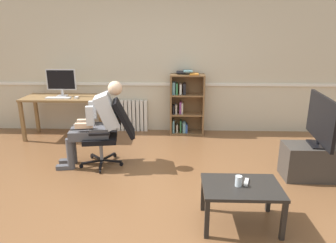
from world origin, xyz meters
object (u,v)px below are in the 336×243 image
(imac_monitor, at_px, (61,81))
(coffee_table, at_px, (241,191))
(computer_mouse, at_px, (77,97))
(spare_remote, at_px, (246,182))
(office_chair, at_px, (111,130))
(tv_stand, at_px, (315,162))
(tv_screen, at_px, (321,120))
(drinking_glass, at_px, (239,181))
(radiator, at_px, (128,116))
(bookshelf, at_px, (185,104))
(person_seated, at_px, (97,122))
(keyboard, at_px, (58,98))
(computer_desk, at_px, (61,103))

(imac_monitor, distance_m, coffee_table, 3.86)
(computer_mouse, relative_size, spare_remote, 0.67)
(office_chair, bearing_deg, computer_mouse, -150.77)
(tv_stand, distance_m, tv_screen, 0.57)
(drinking_glass, bearing_deg, radiator, 117.96)
(tv_stand, bearing_deg, drinking_glass, -139.11)
(bookshelf, xyz_separation_m, person_seated, (-1.28, -1.49, 0.08))
(imac_monitor, bearing_deg, tv_stand, -22.10)
(keyboard, bearing_deg, drinking_glass, -41.99)
(spare_remote, bearing_deg, radiator, -43.19)
(keyboard, bearing_deg, radiator, 25.17)
(computer_desk, height_order, coffee_table, computer_desk)
(bookshelf, xyz_separation_m, drinking_glass, (0.47, -2.86, -0.09))
(computer_desk, distance_m, spare_remote, 3.76)
(computer_mouse, xyz_separation_m, drinking_glass, (2.38, -2.45, -0.29))
(coffee_table, bearing_deg, spare_remote, 45.87)
(computer_desk, relative_size, drinking_glass, 12.49)
(coffee_table, bearing_deg, keyboard, 138.47)
(radiator, distance_m, drinking_glass, 3.35)
(person_seated, bearing_deg, keyboard, -146.95)
(computer_mouse, height_order, coffee_table, computer_mouse)
(person_seated, distance_m, tv_stand, 3.01)
(spare_remote, bearing_deg, drinking_glass, 51.62)
(bookshelf, bearing_deg, computer_mouse, -167.83)
(keyboard, height_order, bookshelf, bookshelf)
(tv_stand, height_order, drinking_glass, drinking_glass)
(tv_stand, relative_size, spare_remote, 5.48)
(keyboard, xyz_separation_m, coffee_table, (2.73, -2.42, -0.39))
(coffee_table, bearing_deg, drinking_glass, -170.52)
(office_chair, height_order, drinking_glass, office_chair)
(computer_desk, distance_m, office_chair, 1.65)
(bookshelf, bearing_deg, coffee_table, -80.03)
(bookshelf, height_order, office_chair, bookshelf)
(imac_monitor, bearing_deg, office_chair, -47.41)
(radiator, xyz_separation_m, coffee_table, (1.61, -2.95, 0.06))
(spare_remote, bearing_deg, coffee_table, 62.81)
(office_chair, relative_size, drinking_glass, 9.17)
(keyboard, xyz_separation_m, tv_stand, (3.91, -1.37, -0.53))
(tv_screen, height_order, coffee_table, tv_screen)
(computer_mouse, relative_size, drinking_glass, 0.95)
(tv_screen, bearing_deg, drinking_glass, 137.55)
(office_chair, relative_size, tv_stand, 1.17)
(office_chair, distance_m, tv_stand, 2.81)
(person_seated, height_order, tv_stand, person_seated)
(office_chair, height_order, person_seated, person_seated)
(computer_desk, relative_size, computer_mouse, 13.16)
(office_chair, distance_m, drinking_glass, 2.09)
(office_chair, xyz_separation_m, tv_stand, (2.77, -0.34, -0.29))
(computer_mouse, height_order, office_chair, office_chair)
(computer_desk, xyz_separation_m, bookshelf, (2.24, 0.29, -0.08))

